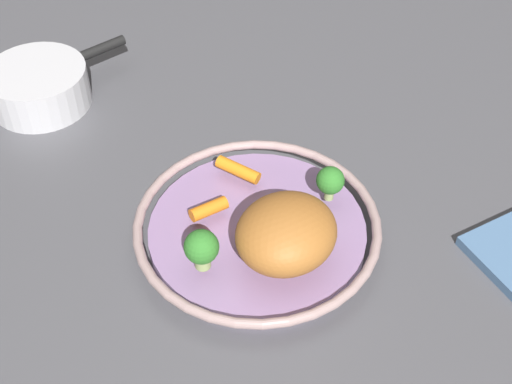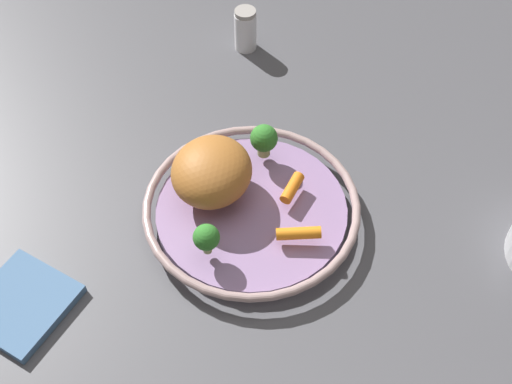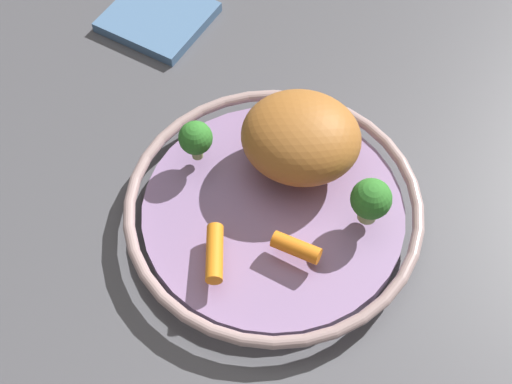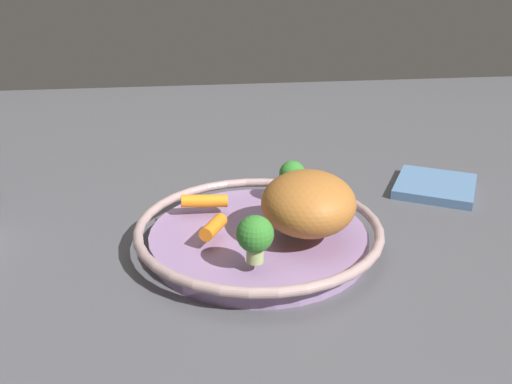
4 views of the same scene
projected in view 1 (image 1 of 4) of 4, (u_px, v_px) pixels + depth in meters
name	position (u px, v px, depth m)	size (l,w,h in m)	color
ground_plane	(257.00, 239.00, 0.93)	(1.93, 1.93, 0.00)	#4C4C51
serving_bowl	(257.00, 229.00, 0.91)	(0.32, 0.32, 0.04)	#8E709E
roast_chicken_piece	(286.00, 233.00, 0.84)	(0.13, 0.12, 0.07)	#A56329
baby_carrot_back	(209.00, 209.00, 0.90)	(0.02, 0.02, 0.05)	orange
baby_carrot_near_rim	(238.00, 170.00, 0.96)	(0.02, 0.02, 0.06)	orange
broccoli_floret_mid	(202.00, 248.00, 0.83)	(0.04, 0.04, 0.06)	#95AB66
broccoli_floret_large	(330.00, 181.00, 0.91)	(0.04, 0.04, 0.05)	#95AC66
saucepan	(40.00, 86.00, 1.11)	(0.16, 0.23, 0.06)	silver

